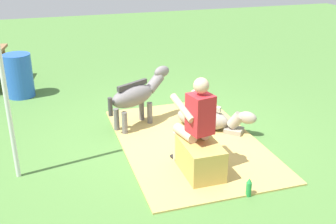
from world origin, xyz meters
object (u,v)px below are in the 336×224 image
object	(u,v)px
person_seated	(195,119)
pony_lying	(208,119)
water_barrel	(19,76)
pony_standing	(137,95)
tent_pole_left	(4,85)
hay_bale	(200,159)
soda_bottle	(249,187)

from	to	relation	value
person_seated	pony_lying	world-z (taller)	person_seated
pony_lying	water_barrel	bearing A→B (deg)	48.88
pony_lying	pony_standing	bearing A→B (deg)	65.85
person_seated	water_barrel	xyz separation A→B (m)	(3.70, 2.28, -0.30)
pony_standing	tent_pole_left	world-z (taller)	tent_pole_left
pony_standing	water_barrel	bearing A→B (deg)	41.86
tent_pole_left	pony_standing	bearing A→B (deg)	-60.09
pony_standing	pony_lying	size ratio (longest dim) A/B	1.03
hay_bale	tent_pole_left	distance (m)	2.63
hay_bale	person_seated	size ratio (longest dim) A/B	0.54
pony_standing	tent_pole_left	xyz separation A→B (m)	(-1.09, 1.89, 0.73)
pony_lying	water_barrel	distance (m)	3.93
hay_bale	pony_standing	size ratio (longest dim) A/B	0.59
hay_bale	pony_standing	xyz separation A→B (m)	(1.76, 0.43, 0.33)
water_barrel	soda_bottle	bearing A→B (deg)	-149.28
soda_bottle	pony_lying	bearing A→B (deg)	-8.04
hay_bale	soda_bottle	world-z (taller)	hay_bale
pony_lying	soda_bottle	bearing A→B (deg)	171.96
person_seated	pony_standing	xyz separation A→B (m)	(1.60, 0.40, -0.18)
water_barrel	tent_pole_left	distance (m)	3.30
pony_lying	water_barrel	world-z (taller)	water_barrel
pony_lying	soda_bottle	distance (m)	1.96
soda_bottle	tent_pole_left	bearing A→B (deg)	63.66
soda_bottle	water_barrel	bearing A→B (deg)	30.72
hay_bale	soda_bottle	xyz separation A→B (m)	(-0.66, -0.38, -0.11)
hay_bale	pony_standing	distance (m)	1.84
soda_bottle	person_seated	bearing A→B (deg)	25.99
water_barrel	pony_standing	bearing A→B (deg)	-138.14
person_seated	pony_standing	bearing A→B (deg)	14.18
pony_standing	pony_lying	bearing A→B (deg)	-114.15
pony_lying	soda_bottle	world-z (taller)	pony_lying
hay_bale	pony_lying	size ratio (longest dim) A/B	0.61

